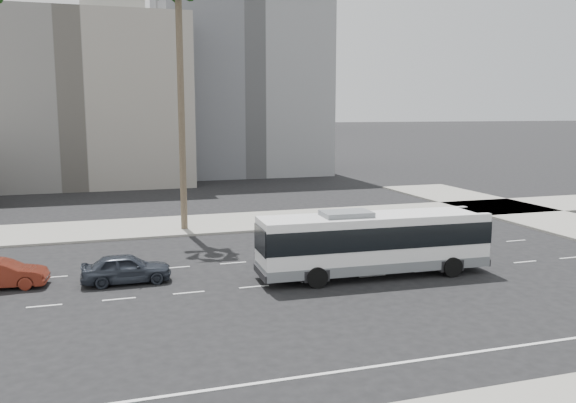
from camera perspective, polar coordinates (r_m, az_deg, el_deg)
name	(u,v)px	position (r m, az deg, el deg)	size (l,w,h in m)	color
ground	(315,281)	(28.47, 2.62, -7.69)	(700.00, 700.00, 0.00)	black
sidewalk_north	(241,222)	(42.94, -4.52, -1.97)	(120.00, 7.00, 0.15)	gray
midrise_beige_west	(74,102)	(70.67, -19.87, 9.03)	(24.00, 18.00, 18.00)	gray
midrise_gray_center	(236,72)	(79.71, -4.99, 12.30)	(20.00, 20.00, 26.00)	slate
civic_tower	(113,39)	(277.42, -16.47, 14.81)	(42.00, 42.00, 129.00)	beige
highrise_right	(229,46)	(262.73, -5.69, 14.63)	(26.00, 26.00, 70.00)	slate
highrise_far	(267,65)	(297.27, -2.06, 13.02)	(22.00, 22.00, 60.00)	slate
city_bus	(374,241)	(29.32, 8.28, -3.81)	(11.51, 3.00, 3.28)	white
car_a	(126,268)	(29.05, -15.30, -6.22)	(4.13, 1.66, 1.41)	#2A303A
car_b	(1,274)	(30.25, -25.89, -6.30)	(4.00, 1.40, 1.32)	maroon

